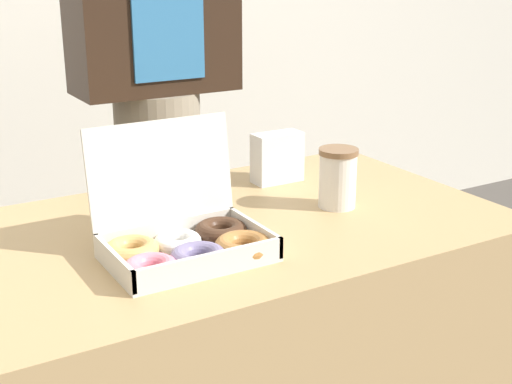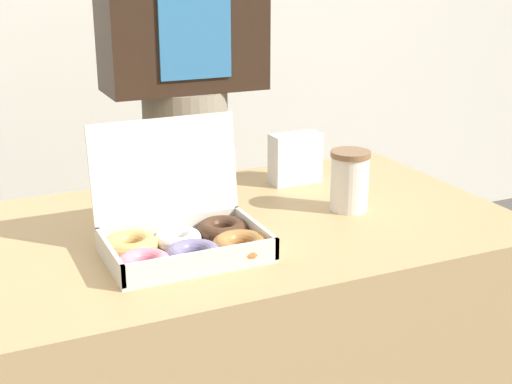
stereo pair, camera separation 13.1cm
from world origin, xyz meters
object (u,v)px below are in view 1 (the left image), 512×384
(donut_box, at_px, (187,240))
(coffee_cup, at_px, (338,178))
(napkin_holder, at_px, (277,157))
(person_customer, at_px, (155,70))

(donut_box, distance_m, coffee_cup, 0.41)
(donut_box, distance_m, napkin_holder, 0.49)
(donut_box, relative_size, napkin_holder, 2.59)
(coffee_cup, bearing_deg, person_customer, 102.91)
(coffee_cup, height_order, person_customer, person_customer)
(person_customer, bearing_deg, napkin_holder, -72.67)
(napkin_holder, relative_size, person_customer, 0.07)
(coffee_cup, bearing_deg, donut_box, -168.27)
(donut_box, xyz_separation_m, napkin_holder, (0.38, 0.30, 0.03))
(napkin_holder, distance_m, person_customer, 0.47)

